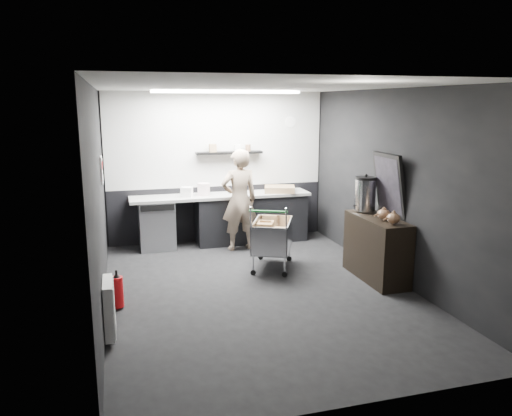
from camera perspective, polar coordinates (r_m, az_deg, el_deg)
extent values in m
plane|color=black|center=(6.88, 0.35, -9.39)|extent=(5.50, 5.50, 0.00)
plane|color=silver|center=(6.40, 0.38, 13.72)|extent=(5.50, 5.50, 0.00)
plane|color=black|center=(9.15, -4.46, 4.69)|extent=(5.50, 0.00, 5.50)
plane|color=black|center=(4.01, 11.44, -5.02)|extent=(5.50, 0.00, 5.50)
plane|color=black|center=(6.26, -17.51, 0.78)|extent=(0.00, 5.50, 5.50)
plane|color=black|center=(7.31, 15.61, 2.44)|extent=(0.00, 5.50, 5.50)
cube|color=silver|center=(9.08, -4.49, 7.81)|extent=(3.95, 0.02, 1.70)
cube|color=black|center=(9.28, -4.35, -0.54)|extent=(3.95, 0.02, 1.00)
cube|color=black|center=(9.03, -3.07, 6.34)|extent=(1.20, 0.22, 0.04)
cylinder|color=white|center=(9.43, 3.98, 9.79)|extent=(0.20, 0.03, 0.20)
cube|color=white|center=(7.51, -17.22, 4.13)|extent=(0.02, 0.30, 0.40)
cube|color=#B41616|center=(7.50, -17.22, 4.67)|extent=(0.02, 0.22, 0.10)
cube|color=white|center=(5.68, -16.46, -10.86)|extent=(0.10, 0.50, 0.60)
cube|color=white|center=(8.20, -3.33, 13.11)|extent=(2.40, 0.20, 0.04)
cube|color=black|center=(9.12, -0.57, -1.20)|extent=(2.00, 0.56, 0.85)
cube|color=#AAABA6|center=(8.90, -3.99, 1.40)|extent=(3.20, 0.60, 0.05)
cube|color=#9EA0A5|center=(8.84, -11.26, -1.87)|extent=(0.60, 0.58, 0.85)
cube|color=black|center=(8.47, -11.19, 0.00)|extent=(0.56, 0.02, 0.10)
imported|color=beige|center=(8.52, -1.92, 0.92)|extent=(0.67, 0.47, 1.74)
cube|color=silver|center=(7.68, 1.85, -4.65)|extent=(0.85, 1.00, 0.02)
cube|color=silver|center=(7.55, -0.04, -3.26)|extent=(0.37, 0.78, 0.45)
cube|color=silver|center=(7.70, 3.73, -2.97)|extent=(0.37, 0.78, 0.45)
cube|color=silver|center=(7.24, 2.85, -3.93)|extent=(0.50, 0.25, 0.45)
cube|color=silver|center=(8.00, 0.97, -2.38)|extent=(0.50, 0.25, 0.45)
cylinder|color=silver|center=(7.31, 1.01, -6.67)|extent=(0.02, 0.02, 0.30)
cylinder|color=silver|center=(7.45, 4.46, -6.34)|extent=(0.02, 0.02, 0.30)
cylinder|color=silver|center=(8.01, -0.58, -4.99)|extent=(0.02, 0.02, 0.30)
cylinder|color=silver|center=(8.14, 2.60, -4.72)|extent=(0.02, 0.02, 0.30)
cylinder|color=green|center=(7.07, 3.05, -0.38)|extent=(0.51, 0.26, 0.03)
cube|color=olive|center=(7.68, 0.79, -3.10)|extent=(0.34, 0.37, 0.38)
cube|color=olive|center=(7.56, 3.14, -3.52)|extent=(0.31, 0.34, 0.34)
cylinder|color=black|center=(7.35, 1.00, -7.62)|extent=(0.08, 0.06, 0.08)
cylinder|color=black|center=(8.05, -0.58, -5.87)|extent=(0.08, 0.06, 0.08)
cylinder|color=black|center=(7.49, 4.45, -7.27)|extent=(0.08, 0.06, 0.08)
cylinder|color=black|center=(8.18, 2.59, -5.59)|extent=(0.08, 0.06, 0.08)
cube|color=black|center=(7.38, 13.60, -4.51)|extent=(0.45, 1.21, 0.91)
cylinder|color=silver|center=(7.56, 12.37, 1.45)|extent=(0.30, 0.30, 0.46)
cylinder|color=black|center=(7.52, 12.46, 3.34)|extent=(0.30, 0.30, 0.04)
sphere|color=black|center=(7.51, 12.47, 3.65)|extent=(0.05, 0.05, 0.05)
ellipsoid|color=brown|center=(7.12, 14.40, -0.70)|extent=(0.18, 0.18, 0.15)
ellipsoid|color=brown|center=(6.91, 15.44, -1.14)|extent=(0.18, 0.18, 0.15)
cube|color=black|center=(7.32, 15.03, 2.58)|extent=(0.21, 0.71, 0.90)
cube|color=black|center=(7.30, 14.86, 2.57)|extent=(0.15, 0.61, 0.78)
cylinder|color=red|center=(6.46, -15.55, -9.23)|extent=(0.14, 0.14, 0.38)
cone|color=black|center=(6.39, -15.66, -7.42)|extent=(0.10, 0.10, 0.06)
cylinder|color=black|center=(6.38, -15.67, -7.09)|extent=(0.03, 0.03, 0.06)
cube|color=#94754F|center=(9.12, 2.72, 2.17)|extent=(0.64, 0.56, 0.11)
cylinder|color=white|center=(8.82, -6.00, 2.15)|extent=(0.22, 0.22, 0.22)
cube|color=white|center=(8.73, -7.92, 1.83)|extent=(0.23, 0.21, 0.17)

